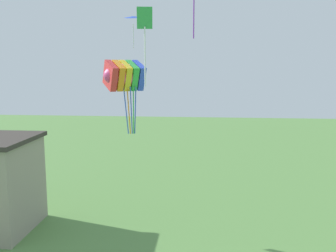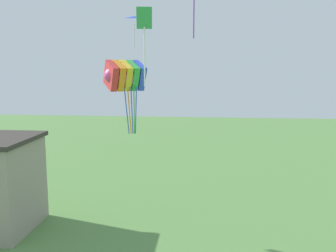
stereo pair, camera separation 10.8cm
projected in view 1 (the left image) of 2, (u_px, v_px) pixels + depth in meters
name	position (u px, v px, depth m)	size (l,w,h in m)	color
kite_rainbow_parafoil	(124.00, 76.00, 19.73)	(2.79, 2.61, 3.94)	#E54C8C
kite_blue_delta	(133.00, 18.00, 21.82)	(1.09, 1.08, 1.95)	blue
kite_green_diamond	(145.00, 33.00, 13.02)	(0.57, 0.30, 2.73)	green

